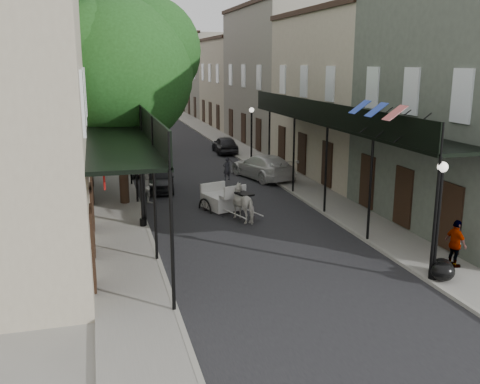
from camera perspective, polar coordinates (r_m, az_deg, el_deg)
ground at (r=17.78m, az=5.00°, el=-8.48°), size 140.00×140.00×0.00m
road at (r=36.51m, az=-5.87°, el=3.07°), size 8.00×90.00×0.01m
sidewalk_left at (r=36.05m, az=-13.74°, el=2.70°), size 2.20×90.00×0.12m
sidewalk_right at (r=37.62m, az=1.67°, el=3.54°), size 2.20×90.00×0.12m
building_row_left at (r=45.53m, az=-19.15°, el=11.15°), size 5.00×80.00×10.50m
building_row_right at (r=47.67m, az=2.38°, el=11.96°), size 5.00×80.00×10.50m
gallery_left at (r=22.58m, az=-12.68°, el=6.65°), size 2.20×18.05×4.88m
gallery_right at (r=24.92m, az=10.06°, el=7.40°), size 2.20×18.05×4.88m
tree_near at (r=25.65m, az=-11.99°, el=12.95°), size 7.31×6.80×9.63m
tree_far at (r=39.64m, az=-13.31°, el=12.11°), size 6.45×6.00×8.61m
lamppost_right_near at (r=17.31m, az=20.36°, el=-2.76°), size 0.32×0.32×3.71m
lamppost_left at (r=21.99m, az=-10.49°, el=1.27°), size 0.32×0.32×3.71m
lamppost_right_far at (r=35.16m, az=1.23°, el=6.11°), size 0.32×0.32×3.71m
horse at (r=23.04m, az=0.58°, el=-1.21°), size 1.33×1.98×1.54m
carriage at (r=24.97m, az=-2.42°, el=0.50°), size 2.01×2.54×2.57m
pedestrian_walking at (r=26.08m, az=-9.82°, el=0.52°), size 1.00×0.91×1.68m
pedestrian_sidewalk_left at (r=38.83m, az=-12.78°, el=4.87°), size 1.10×0.65×1.68m
pedestrian_sidewalk_right at (r=18.91m, az=22.02°, el=-5.13°), size 0.45×0.96×1.60m
car_left_near at (r=28.85m, az=-8.56°, el=1.40°), size 1.92×3.82×1.25m
car_left_mid at (r=33.82m, az=-9.61°, el=3.38°), size 2.65×4.78×1.49m
car_left_far at (r=42.14m, az=-11.68°, el=5.18°), size 3.60×5.16×1.31m
car_right_near at (r=31.46m, az=2.41°, el=2.73°), size 3.19×5.28×1.43m
car_right_far at (r=40.32m, az=-1.61°, el=5.07°), size 1.71×3.87×1.29m
trash_bags at (r=17.97m, az=20.77°, el=-7.71°), size 0.99×1.14×0.62m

